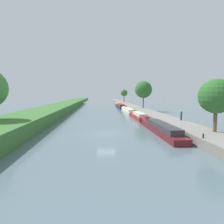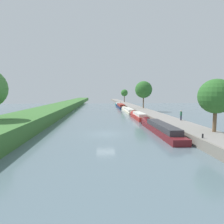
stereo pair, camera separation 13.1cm
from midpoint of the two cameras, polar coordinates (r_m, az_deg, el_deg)
The scene contains 15 objects.
ground_plane at distance 26.00m, azimuth -1.72°, elevation -6.62°, with size 160.00×160.00×0.00m, color slate.
left_grassy_bank at distance 28.45m, azimuth -28.99°, elevation -4.19°, with size 7.63×260.00×2.02m.
right_towpath at distance 28.66m, azimuth 21.61°, elevation -4.84°, with size 4.26×260.00×1.01m.
stone_quay at distance 27.76m, azimuth 17.40°, elevation -4.97°, with size 0.25×260.00×1.06m.
narrowboat_maroon at distance 27.93m, azimuth 13.98°, elevation -4.66°, with size 1.98×15.19×2.04m.
narrowboat_red at distance 42.24m, azimuth 7.91°, elevation -1.14°, with size 1.90×11.06×1.92m.
narrowboat_cream at distance 56.81m, azimuth 4.78°, elevation 0.53°, with size 1.99×16.16×1.89m.
narrowboat_navy at distance 73.64m, azimuth 2.62°, elevation 1.79°, with size 2.19×16.68×2.24m.
narrowboat_teal at distance 88.10m, azimuth 1.78°, elevation 2.32°, with size 1.84×10.18×1.78m.
tree_rightbank_near at distance 25.12m, azimuth 28.75°, elevation 4.11°, with size 4.00×4.00×6.16m.
tree_rightbank_midnear at distance 58.92m, azimuth 9.47°, elevation 6.61°, with size 5.12×5.12×8.18m.
tree_rightbank_midfar at distance 96.87m, azimuth 3.75°, elevation 5.72°, with size 3.42×3.42×6.47m.
person_walking at distance 33.85m, azimuth 20.02°, elevation -0.88°, with size 0.34×0.34×1.66m.
mooring_bollard_near at distance 21.41m, azimuth 25.61°, elevation -6.45°, with size 0.16×0.16×0.45m.
mooring_bollard_far at distance 92.45m, azimuth 2.52°, elevation 2.94°, with size 0.16×0.16×0.45m.
Camera 2 is at (-0.93, -25.40, 5.50)m, focal length 30.62 mm.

